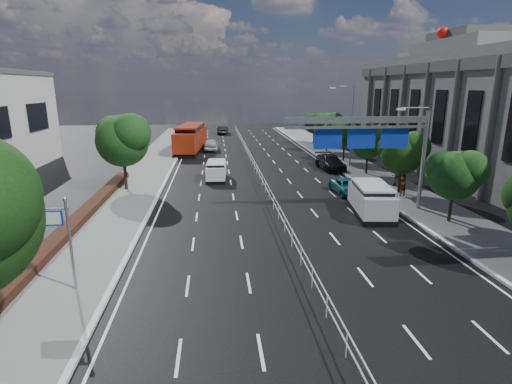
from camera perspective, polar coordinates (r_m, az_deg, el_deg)
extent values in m
plane|color=black|center=(19.41, 7.39, -12.33)|extent=(160.00, 160.00, 0.00)
cube|color=slate|center=(20.29, -27.01, -12.47)|extent=(5.00, 140.00, 0.14)
cube|color=silver|center=(19.53, -19.99, -12.77)|extent=(0.25, 140.00, 0.15)
cube|color=silver|center=(23.06, 30.07, -9.59)|extent=(0.25, 140.00, 0.15)
cube|color=silver|center=(40.26, 0.20, 3.68)|extent=(0.05, 85.00, 0.05)
cube|color=silver|center=(40.35, 0.20, 3.05)|extent=(0.05, 85.00, 0.05)
cube|color=black|center=(25.08, -26.97, -6.57)|extent=(1.00, 36.00, 0.44)
cylinder|color=gray|center=(19.15, -24.92, -7.18)|extent=(0.12, 0.12, 4.20)
sphere|color=gray|center=(18.50, -25.64, -0.98)|extent=(0.18, 0.18, 0.18)
cylinder|color=gray|center=(18.80, -27.08, -2.18)|extent=(1.30, 0.07, 0.07)
cube|color=#0E2A9A|center=(19.02, -27.79, -3.35)|extent=(1.35, 0.06, 0.68)
cube|color=white|center=(19.05, -27.75, -3.32)|extent=(1.20, 0.01, 0.54)
cube|color=white|center=(18.99, -27.82, -3.38)|extent=(1.20, 0.01, 0.54)
cylinder|color=gray|center=(31.02, 22.74, 4.01)|extent=(0.28, 0.28, 7.20)
cube|color=gray|center=(28.58, 14.37, 9.95)|extent=(10.20, 0.25, 0.45)
cube|color=gray|center=(28.63, 14.31, 8.95)|extent=(10.20, 0.18, 0.18)
cylinder|color=gray|center=(30.14, 21.77, 11.13)|extent=(2.00, 0.10, 0.10)
cube|color=silver|center=(29.70, 20.01, 11.05)|extent=(0.60, 0.25, 0.15)
cube|color=#0E2A9A|center=(29.95, 19.17, 7.29)|extent=(2.00, 0.08, 1.40)
cube|color=white|center=(29.99, 19.13, 7.31)|extent=(1.80, 0.02, 1.20)
cube|color=#0E2A9A|center=(29.02, 14.83, 7.40)|extent=(2.00, 0.08, 1.40)
cube|color=white|center=(29.07, 14.80, 7.42)|extent=(1.80, 0.02, 1.20)
cube|color=#0E2A9A|center=(28.27, 10.23, 7.47)|extent=(2.00, 0.08, 1.40)
cube|color=white|center=(28.32, 10.21, 7.49)|extent=(1.80, 0.02, 1.20)
cylinder|color=gray|center=(45.52, 13.54, 9.03)|extent=(0.16, 0.16, 9.00)
cylinder|color=gray|center=(44.93, 12.39, 14.52)|extent=(0.10, 2.40, 0.10)
cube|color=silver|center=(44.58, 10.86, 14.41)|extent=(0.60, 0.25, 0.15)
cube|color=slate|center=(48.01, 30.55, 9.49)|extent=(14.00, 36.00, 12.00)
cube|color=#4C4947|center=(44.16, 23.61, 16.00)|extent=(0.40, 36.00, 1.00)
cube|color=slate|center=(48.07, 31.62, 17.30)|extent=(13.00, 12.00, 1.20)
cube|color=#4C4947|center=(48.16, 31.79, 18.47)|extent=(12.00, 7.00, 0.90)
sphere|color=#B2140C|center=(44.84, 25.13, 19.94)|extent=(1.10, 1.10, 1.10)
cylinder|color=black|center=(36.34, -18.20, 2.90)|extent=(0.28, 0.28, 3.50)
sphere|color=#133711|center=(35.92, -18.54, 6.94)|extent=(4.40, 4.40, 4.40)
sphere|color=#133711|center=(35.01, -17.44, 8.00)|extent=(3.30, 3.30, 3.30)
sphere|color=#133711|center=(36.67, -19.58, 7.88)|extent=(3.08, 3.08, 3.08)
cylinder|color=black|center=(29.30, 26.06, -1.57)|extent=(0.21, 0.21, 2.60)
sphere|color=#133711|center=(28.86, 26.49, 2.10)|extent=(3.20, 3.20, 3.20)
sphere|color=#133711|center=(28.72, 28.19, 2.90)|extent=(2.40, 2.40, 2.40)
sphere|color=#133711|center=(28.89, 25.15, 3.11)|extent=(2.24, 2.24, 2.24)
cylinder|color=black|center=(35.63, 19.86, 1.95)|extent=(0.22, 0.22, 2.80)
sphere|color=#0F330E|center=(35.26, 20.16, 5.23)|extent=(3.50, 3.50, 3.50)
sphere|color=#0F330E|center=(35.02, 21.65, 5.97)|extent=(2.62, 2.62, 2.62)
sphere|color=#0F330E|center=(35.40, 18.96, 6.11)|extent=(2.45, 2.45, 2.45)
cylinder|color=black|center=(42.37, 15.55, 4.18)|extent=(0.22, 0.22, 2.70)
sphere|color=#133711|center=(42.07, 15.74, 6.85)|extent=(3.30, 3.30, 3.30)
sphere|color=#133711|center=(41.79, 16.89, 7.46)|extent=(2.48, 2.48, 2.47)
sphere|color=#133711|center=(42.26, 14.81, 7.54)|extent=(2.31, 2.31, 2.31)
cylinder|color=black|center=(49.33, 12.43, 5.80)|extent=(0.21, 0.21, 2.65)
sphere|color=#0F330E|center=(49.07, 12.56, 8.06)|extent=(3.20, 3.20, 3.20)
sphere|color=#0F330E|center=(48.77, 13.49, 8.59)|extent=(2.40, 2.40, 2.40)
sphere|color=#0F330E|center=(49.31, 11.79, 8.62)|extent=(2.24, 2.24, 2.24)
cylinder|color=black|center=(56.41, 10.08, 7.13)|extent=(0.23, 0.23, 2.85)
sphere|color=#133711|center=(56.17, 10.18, 9.26)|extent=(3.60, 3.60, 3.60)
sphere|color=#133711|center=(55.81, 11.08, 9.77)|extent=(2.70, 2.70, 2.70)
sphere|color=#133711|center=(56.48, 9.43, 9.78)|extent=(2.52, 2.52, 2.52)
cylinder|color=black|center=(63.62, 8.24, 7.95)|extent=(0.21, 0.21, 2.60)
sphere|color=#0F330E|center=(63.42, 8.31, 9.67)|extent=(3.10, 3.10, 3.10)
sphere|color=#0F330E|center=(63.08, 8.98, 10.10)|extent=(2.32, 2.33, 2.32)
sphere|color=#0F330E|center=(63.70, 7.74, 10.09)|extent=(2.17, 2.17, 2.17)
cube|color=black|center=(39.05, -5.64, 1.97)|extent=(2.07, 4.30, 0.30)
cube|color=white|center=(38.89, -5.67, 3.01)|extent=(2.03, 4.21, 1.24)
cube|color=black|center=(38.77, -5.69, 3.91)|extent=(1.82, 3.06, 0.55)
cube|color=white|center=(38.72, -5.70, 4.30)|extent=(1.90, 3.31, 0.11)
cylinder|color=black|center=(37.74, -6.89, 1.73)|extent=(0.30, 0.63, 0.62)
cylinder|color=black|center=(37.65, -4.63, 1.76)|extent=(0.30, 0.63, 0.62)
cylinder|color=black|center=(40.38, -6.60, 2.61)|extent=(0.30, 0.63, 0.62)
cylinder|color=black|center=(40.30, -4.48, 2.64)|extent=(0.30, 0.63, 0.62)
cube|color=black|center=(56.78, -9.20, 5.95)|extent=(4.25, 12.52, 0.37)
cube|color=maroon|center=(56.57, -9.27, 7.52)|extent=(4.16, 12.28, 2.49)
cube|color=black|center=(56.42, -9.32, 8.78)|extent=(3.57, 8.90, 1.10)
cube|color=maroon|center=(56.37, -9.35, 9.34)|extent=(3.76, 9.63, 0.22)
cylinder|color=black|center=(53.12, -11.19, 5.46)|extent=(0.40, 0.79, 0.76)
cylinder|color=black|center=(52.69, -8.62, 5.50)|extent=(0.40, 0.79, 0.76)
cylinder|color=black|center=(60.83, -9.73, 6.70)|extent=(0.40, 0.79, 0.76)
cylinder|color=black|center=(60.46, -7.47, 6.74)|extent=(0.40, 0.79, 0.76)
imported|color=silver|center=(57.19, -6.48, 6.77)|extent=(2.03, 4.92, 1.67)
imported|color=black|center=(76.98, -4.76, 8.84)|extent=(2.23, 4.86, 1.54)
cube|color=black|center=(29.50, 16.01, -2.76)|extent=(2.93, 5.60, 0.37)
cube|color=silver|center=(29.25, 16.13, -1.11)|extent=(2.87, 5.49, 1.51)
cube|color=black|center=(29.06, 16.24, 0.33)|extent=(2.51, 4.01, 0.67)
cube|color=silver|center=(28.98, 16.29, 0.96)|extent=(2.64, 4.33, 0.13)
cylinder|color=black|center=(27.62, 15.03, -3.48)|extent=(0.41, 0.79, 0.75)
cylinder|color=black|center=(28.12, 18.75, -3.44)|extent=(0.41, 0.79, 0.75)
cylinder|color=black|center=(30.84, 13.57, -1.45)|extent=(0.41, 0.79, 0.75)
cylinder|color=black|center=(31.29, 16.92, -1.46)|extent=(0.41, 0.79, 0.75)
imported|color=#165965|center=(34.59, 12.91, 0.76)|extent=(2.24, 4.50, 1.23)
imported|color=black|center=(44.45, 10.57, 4.21)|extent=(2.56, 5.54, 1.57)
imported|color=gray|center=(34.54, 20.24, 0.93)|extent=(0.76, 0.60, 1.82)
imported|color=gray|center=(38.09, 19.38, 2.16)|extent=(0.94, 0.79, 1.70)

